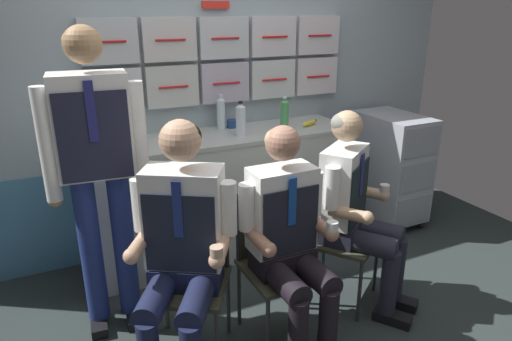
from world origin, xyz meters
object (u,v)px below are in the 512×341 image
object	(u,v)px
crew_member_right	(289,234)
crew_member_by_counter	(356,204)
service_trolley	(390,165)
crew_member_standing	(97,160)
folding_chair_right	(274,248)
crew_member_left	(182,241)
water_bottle_blue_cap	(221,113)
folding_chair_by_counter	(328,223)
espresso_cup_small	(232,123)
folding_chair_left	(191,261)
snack_banana	(310,123)

from	to	relation	value
crew_member_right	crew_member_by_counter	distance (m)	0.57
service_trolley	crew_member_standing	bearing A→B (deg)	-170.76
folding_chair_right	crew_member_standing	bearing A→B (deg)	152.39
crew_member_left	folding_chair_right	distance (m)	0.58
crew_member_left	crew_member_by_counter	world-z (taller)	crew_member_left
water_bottle_blue_cap	folding_chair_by_counter	bearing A→B (deg)	-72.24
crew_member_standing	water_bottle_blue_cap	world-z (taller)	crew_member_standing
service_trolley	espresso_cup_small	size ratio (longest dim) A/B	12.64
service_trolley	crew_member_standing	distance (m)	2.48
folding_chair_by_counter	crew_member_standing	world-z (taller)	crew_member_standing
crew_member_left	folding_chair_right	size ratio (longest dim) A/B	1.55
crew_member_right	crew_member_left	bearing A→B (deg)	169.70
folding_chair_left	folding_chair_by_counter	xyz separation A→B (m)	(0.91, 0.06, 0.00)
folding_chair_left	folding_chair_by_counter	bearing A→B (deg)	3.61
crew_member_left	snack_banana	xyz separation A→B (m)	(1.32, 0.97, 0.23)
crew_member_right	snack_banana	bearing A→B (deg)	53.72
crew_member_by_counter	crew_member_standing	world-z (taller)	crew_member_standing
folding_chair_right	crew_member_right	xyz separation A→B (m)	(0.00, -0.16, 0.16)
folding_chair_left	crew_member_left	xyz separation A→B (m)	(-0.08, -0.13, 0.20)
snack_banana	folding_chair_right	bearing A→B (deg)	-130.91
folding_chair_by_counter	crew_member_left	bearing A→B (deg)	-169.09
crew_member_by_counter	snack_banana	world-z (taller)	crew_member_by_counter
crew_member_left	snack_banana	distance (m)	1.65
folding_chair_left	water_bottle_blue_cap	xyz separation A→B (m)	(0.60, 1.04, 0.53)
crew_member_right	folding_chair_right	bearing A→B (deg)	90.34
espresso_cup_small	folding_chair_by_counter	bearing A→B (deg)	-76.78
crew_member_left	water_bottle_blue_cap	distance (m)	1.39
crew_member_left	crew_member_right	xyz separation A→B (m)	(0.54, -0.10, -0.04)
service_trolley	crew_member_by_counter	xyz separation A→B (m)	(-1.02, -0.83, 0.17)
crew_member_by_counter	folding_chair_left	bearing A→B (deg)	175.77
crew_member_standing	snack_banana	bearing A→B (deg)	16.15
crew_member_by_counter	folding_chair_right	bearing A→B (deg)	179.61
crew_member_by_counter	service_trolley	bearing A→B (deg)	39.13
crew_member_right	water_bottle_blue_cap	bearing A→B (deg)	83.82
water_bottle_blue_cap	espresso_cup_small	bearing A→B (deg)	-1.13
crew_member_right	water_bottle_blue_cap	xyz separation A→B (m)	(0.14, 1.27, 0.37)
crew_member_by_counter	crew_member_standing	distance (m)	1.49
crew_member_right	crew_member_by_counter	world-z (taller)	same
service_trolley	crew_member_left	world-z (taller)	crew_member_left
crew_member_right	espresso_cup_small	bearing A→B (deg)	80.09
crew_member_left	service_trolley	bearing A→B (deg)	22.87
service_trolley	folding_chair_by_counter	size ratio (longest dim) A/B	1.13
crew_member_right	crew_member_by_counter	size ratio (longest dim) A/B	1.00
espresso_cup_small	crew_member_right	bearing A→B (deg)	-99.91
service_trolley	snack_banana	xyz separation A→B (m)	(-0.78, 0.08, 0.44)
folding_chair_by_counter	espresso_cup_small	size ratio (longest dim) A/B	11.19
folding_chair_by_counter	snack_banana	world-z (taller)	snack_banana
service_trolley	snack_banana	size ratio (longest dim) A/B	5.46
folding_chair_left	crew_member_by_counter	world-z (taller)	crew_member_by_counter
folding_chair_by_counter	crew_member_standing	xyz separation A→B (m)	(-1.28, 0.31, 0.51)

